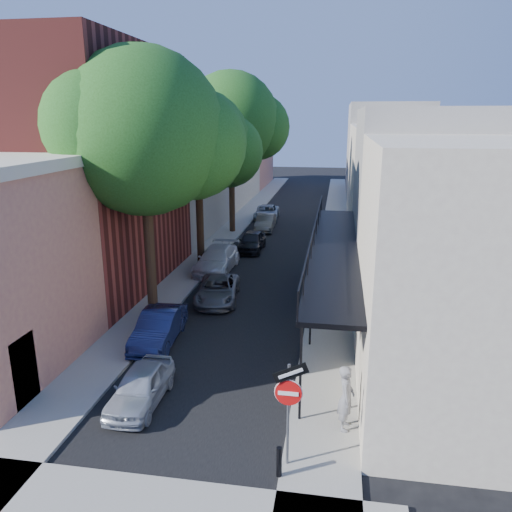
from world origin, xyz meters
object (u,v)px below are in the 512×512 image
at_px(oak_far, 238,122).
at_px(parked_car_g, 267,212).
at_px(parked_car_e, 252,241).
at_px(oak_mid, 205,145).
at_px(parked_car_a, 141,386).
at_px(pedestrian, 346,398).
at_px(parked_car_b, 159,327).
at_px(parked_car_c, 218,290).
at_px(oak_near, 155,136).
at_px(parked_car_f, 265,222).
at_px(bollard, 279,462).
at_px(sign_post, 289,397).
at_px(parked_car_d, 217,259).

height_order(oak_far, parked_car_g, oak_far).
bearing_deg(parked_car_e, oak_mid, -118.23).
xyz_separation_m(parked_car_a, parked_car_e, (0.24, 18.70, 0.07)).
bearing_deg(pedestrian, parked_car_b, 60.13).
distance_m(parked_car_a, pedestrian, 6.27).
distance_m(parked_car_a, parked_car_b, 4.33).
bearing_deg(parked_car_a, parked_car_c, 88.05).
height_order(oak_near, parked_car_f, oak_near).
xyz_separation_m(oak_mid, oak_far, (0.06, 9.04, 1.20)).
distance_m(oak_far, pedestrian, 26.74).
bearing_deg(parked_car_a, parked_car_e, 88.80).
xyz_separation_m(bollard, oak_near, (-6.37, 9.76, 7.36)).
height_order(parked_car_c, pedestrian, pedestrian).
bearing_deg(oak_mid, parked_car_g, 84.05).
relative_size(oak_near, parked_car_c, 2.79).
distance_m(oak_mid, parked_car_e, 7.65).
height_order(sign_post, pedestrian, sign_post).
bearing_deg(pedestrian, oak_mid, 30.53).
height_order(bollard, parked_car_g, parked_car_g).
bearing_deg(oak_far, parked_car_a, -85.92).
bearing_deg(parked_car_c, oak_near, -140.24).
bearing_deg(parked_car_d, oak_near, -95.28).
bearing_deg(oak_mid, sign_post, -69.14).
bearing_deg(sign_post, parked_car_g, 99.14).
bearing_deg(sign_post, bollard, -108.56).
bearing_deg(parked_car_a, parked_car_f, 88.99).
distance_m(oak_mid, parked_car_c, 8.99).
xyz_separation_m(sign_post, pedestrian, (1.44, 1.79, -0.96)).
bearing_deg(parked_car_d, oak_far, 95.38).
height_order(oak_near, parked_car_b, oak_near).
bearing_deg(parked_car_a, parked_car_d, 93.50).
relative_size(oak_far, parked_car_f, 3.12).
xyz_separation_m(parked_car_c, pedestrian, (6.00, -9.57, 0.51)).
bearing_deg(parked_car_e, oak_near, -99.00).
bearing_deg(parked_car_a, oak_mid, 96.29).
bearing_deg(parked_car_a, bollard, -30.67).
bearing_deg(bollard, parked_car_b, 128.88).
distance_m(parked_car_a, parked_car_c, 9.14).
bearing_deg(parked_car_e, oak_far, 110.59).
distance_m(bollard, parked_car_c, 12.63).
bearing_deg(bollard, parked_car_a, 149.80).
bearing_deg(parked_car_c, parked_car_f, 83.21).
xyz_separation_m(oak_near, oak_mid, (-0.05, 7.97, -0.82)).
distance_m(bollard, parked_car_e, 21.84).
bearing_deg(parked_car_f, sign_post, -81.95).
relative_size(parked_car_a, parked_car_b, 0.87).
bearing_deg(parked_car_d, parked_car_c, -74.63).
bearing_deg(sign_post, parked_car_d, 109.68).
bearing_deg(parked_car_e, parked_car_b, -94.08).
bearing_deg(sign_post, parked_car_b, 131.66).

